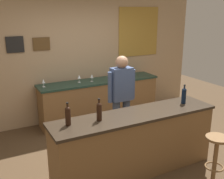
{
  "coord_description": "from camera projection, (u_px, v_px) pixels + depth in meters",
  "views": [
    {
      "loc": [
        -1.98,
        -3.42,
        2.34
      ],
      "look_at": [
        0.06,
        0.45,
        1.05
      ],
      "focal_mm": 43.45,
      "sensor_mm": 36.0,
      "label": 1
    }
  ],
  "objects": [
    {
      "name": "ground_plane",
      "position": [
        121.0,
        158.0,
        4.45
      ],
      "size": [
        10.0,
        10.0,
        0.0
      ],
      "primitive_type": "plane",
      "color": "#4C3823"
    },
    {
      "name": "back_wall",
      "position": [
        76.0,
        55.0,
        5.79
      ],
      "size": [
        6.0,
        0.09,
        2.8
      ],
      "color": "tan",
      "rests_on": "ground_plane"
    },
    {
      "name": "bar_counter",
      "position": [
        135.0,
        143.0,
        3.98
      ],
      "size": [
        2.51,
        0.6,
        0.92
      ],
      "color": "brown",
      "rests_on": "ground_plane"
    },
    {
      "name": "side_counter",
      "position": [
        100.0,
        100.0,
        5.9
      ],
      "size": [
        2.64,
        0.56,
        0.9
      ],
      "color": "brown",
      "rests_on": "ground_plane"
    },
    {
      "name": "bartender",
      "position": [
        121.0,
        96.0,
        4.62
      ],
      "size": [
        0.52,
        0.21,
        1.62
      ],
      "color": "#384766",
      "rests_on": "ground_plane"
    },
    {
      "name": "bar_stool",
      "position": [
        216.0,
        151.0,
        3.74
      ],
      "size": [
        0.32,
        0.32,
        0.68
      ],
      "color": "brown",
      "rests_on": "ground_plane"
    },
    {
      "name": "wine_bottle_a",
      "position": [
        68.0,
        115.0,
        3.44
      ],
      "size": [
        0.07,
        0.07,
        0.31
      ],
      "color": "black",
      "rests_on": "bar_counter"
    },
    {
      "name": "wine_bottle_b",
      "position": [
        99.0,
        111.0,
        3.58
      ],
      "size": [
        0.07,
        0.07,
        0.31
      ],
      "color": "black",
      "rests_on": "bar_counter"
    },
    {
      "name": "wine_bottle_c",
      "position": [
        184.0,
        95.0,
        4.25
      ],
      "size": [
        0.07,
        0.07,
        0.31
      ],
      "color": "black",
      "rests_on": "bar_counter"
    },
    {
      "name": "wine_glass_a",
      "position": [
        43.0,
        81.0,
        5.24
      ],
      "size": [
        0.07,
        0.07,
        0.16
      ],
      "color": "silver",
      "rests_on": "side_counter"
    },
    {
      "name": "wine_glass_b",
      "position": [
        79.0,
        77.0,
        5.58
      ],
      "size": [
        0.07,
        0.07,
        0.16
      ],
      "color": "silver",
      "rests_on": "side_counter"
    },
    {
      "name": "wine_glass_c",
      "position": [
        92.0,
        76.0,
        5.65
      ],
      "size": [
        0.07,
        0.07,
        0.16
      ],
      "color": "silver",
      "rests_on": "side_counter"
    },
    {
      "name": "coffee_mug",
      "position": [
        125.0,
        74.0,
        6.09
      ],
      "size": [
        0.12,
        0.08,
        0.09
      ],
      "color": "#338C4C",
      "rests_on": "side_counter"
    }
  ]
}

